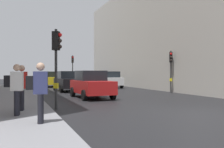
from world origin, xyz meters
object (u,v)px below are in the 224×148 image
(car_blue_van, at_px, (86,78))
(car_yellow_taxi, at_px, (53,79))
(traffic_light_far_median, at_px, (73,65))
(car_dark_suv, at_px, (68,81))
(traffic_light_mid_street, at_px, (171,64))
(car_white_compact, at_px, (110,80))
(car_red_sedan, at_px, (91,84))
(pedestrian_with_grey_backpack, at_px, (39,89))
(traffic_light_near_right, at_px, (56,54))
(pedestrian_with_black_backpack, at_px, (16,86))
(car_silver_hatchback, at_px, (45,78))
(pedestrian_in_red_jacket, at_px, (22,86))

(car_blue_van, height_order, car_yellow_taxi, same)
(traffic_light_far_median, bearing_deg, car_dark_suv, -104.14)
(traffic_light_mid_street, height_order, car_white_compact, traffic_light_mid_street)
(car_red_sedan, bearing_deg, car_blue_van, 76.08)
(pedestrian_with_grey_backpack, bearing_deg, traffic_light_near_right, 74.28)
(car_yellow_taxi, xyz_separation_m, pedestrian_with_black_backpack, (-4.02, -20.48, 0.29))
(traffic_light_far_median, distance_m, car_silver_hatchback, 6.52)
(car_red_sedan, xyz_separation_m, pedestrian_in_red_jacket, (-4.34, -5.24, 0.25))
(car_yellow_taxi, bearing_deg, traffic_light_near_right, -97.18)
(car_dark_suv, height_order, car_white_compact, same)
(traffic_light_mid_street, distance_m, car_silver_hatchback, 21.44)
(traffic_light_near_right, height_order, car_dark_suv, traffic_light_near_right)
(traffic_light_far_median, distance_m, car_blue_van, 3.98)
(car_blue_van, bearing_deg, pedestrian_with_black_backpack, -110.11)
(car_dark_suv, xyz_separation_m, pedestrian_with_grey_backpack, (-3.66, -14.42, 0.29))
(traffic_light_far_median, bearing_deg, pedestrian_in_red_jacket, -107.00)
(car_white_compact, relative_size, car_red_sedan, 1.00)
(car_red_sedan, bearing_deg, car_yellow_taxi, 92.20)
(traffic_light_near_right, distance_m, car_yellow_taxi, 18.56)
(car_white_compact, height_order, pedestrian_with_black_backpack, pedestrian_with_black_backpack)
(car_dark_suv, bearing_deg, pedestrian_in_red_jacket, -109.35)
(traffic_light_far_median, bearing_deg, car_silver_hatchback, 116.29)
(traffic_light_near_right, relative_size, pedestrian_with_grey_backpack, 2.02)
(car_white_compact, bearing_deg, car_blue_van, 91.98)
(car_dark_suv, relative_size, car_yellow_taxi, 1.01)
(car_blue_van, xyz_separation_m, car_dark_suv, (-4.91, -12.39, 0.00))
(traffic_light_near_right, bearing_deg, car_dark_suv, 76.30)
(traffic_light_near_right, height_order, car_white_compact, traffic_light_near_right)
(traffic_light_mid_street, xyz_separation_m, car_dark_suv, (-7.56, 4.46, -1.48))
(car_dark_suv, height_order, car_yellow_taxi, same)
(car_blue_van, xyz_separation_m, car_red_sedan, (-4.65, -18.75, 0.00))
(car_silver_hatchback, relative_size, pedestrian_in_red_jacket, 2.42)
(traffic_light_near_right, height_order, pedestrian_with_black_backpack, traffic_light_near_right)
(car_white_compact, distance_m, pedestrian_with_grey_backpack, 20.12)
(car_dark_suv, bearing_deg, car_silver_hatchback, 91.17)
(pedestrian_in_red_jacket, bearing_deg, car_silver_hatchback, 82.08)
(car_red_sedan, distance_m, pedestrian_with_black_backpack, 7.87)
(traffic_light_mid_street, xyz_separation_m, car_silver_hatchback, (-7.88, 19.88, -1.48))
(car_silver_hatchback, bearing_deg, pedestrian_with_black_backpack, -98.04)
(car_yellow_taxi, height_order, pedestrian_with_grey_backpack, pedestrian_with_grey_backpack)
(car_yellow_taxi, bearing_deg, pedestrian_with_black_backpack, -101.10)
(traffic_light_near_right, relative_size, car_dark_suv, 0.84)
(pedestrian_in_red_jacket, bearing_deg, car_dark_suv, 70.65)
(traffic_light_far_median, height_order, pedestrian_with_black_backpack, traffic_light_far_median)
(pedestrian_with_grey_backpack, bearing_deg, car_yellow_taxi, 81.32)
(car_blue_van, relative_size, pedestrian_with_grey_backpack, 2.41)
(car_dark_suv, distance_m, car_silver_hatchback, 15.43)
(traffic_light_far_median, height_order, car_silver_hatchback, traffic_light_far_median)
(traffic_light_mid_street, height_order, pedestrian_with_black_backpack, traffic_light_mid_street)
(car_white_compact, relative_size, car_yellow_taxi, 1.01)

